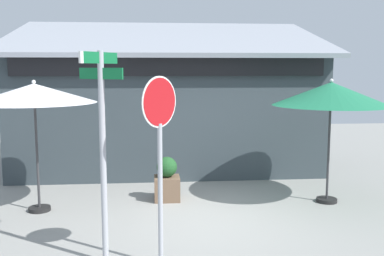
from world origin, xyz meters
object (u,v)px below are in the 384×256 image
patio_umbrella_ivory_left (34,94)px  sidewalk_planter (167,181)px  stop_sign (160,137)px  street_sign_post (102,138)px  patio_umbrella_forest_green_center (331,94)px

patio_umbrella_ivory_left → sidewalk_planter: patio_umbrella_ivory_left is taller
stop_sign → sidewalk_planter: size_ratio=2.89×
street_sign_post → patio_umbrella_forest_green_center: size_ratio=1.17×
street_sign_post → stop_sign: (0.82, -0.18, 0.04)m
patio_umbrella_forest_green_center → sidewalk_planter: bearing=172.3°
stop_sign → sidewalk_planter: 3.59m
street_sign_post → stop_sign: size_ratio=1.13×
street_sign_post → stop_sign: street_sign_post is taller
stop_sign → sidewalk_planter: (0.20, 3.27, -1.48)m
patio_umbrella_ivory_left → patio_umbrella_forest_green_center: patio_umbrella_forest_green_center is taller
street_sign_post → patio_umbrella_ivory_left: 3.05m
patio_umbrella_ivory_left → sidewalk_planter: bearing=11.5°
patio_umbrella_ivory_left → patio_umbrella_forest_green_center: size_ratio=1.00×
street_sign_post → patio_umbrella_forest_green_center: bearing=30.5°
street_sign_post → sidewalk_planter: bearing=71.6°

